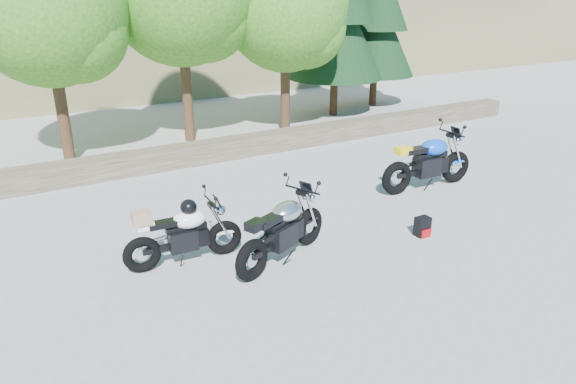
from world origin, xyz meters
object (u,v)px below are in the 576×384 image
object	(u,v)px
blue_bike	(428,163)
backpack	(422,227)
silver_bike	(283,231)
white_bike	(183,233)

from	to	relation	value
blue_bike	backpack	xyz separation A→B (m)	(-1.74, -1.68, -0.41)
backpack	blue_bike	bearing A→B (deg)	45.53
silver_bike	blue_bike	world-z (taller)	blue_bike
silver_bike	backpack	distance (m)	2.60
white_bike	backpack	distance (m)	4.08
silver_bike	backpack	size ratio (longest dim) A/B	5.83
white_bike	blue_bike	world-z (taller)	blue_bike
white_bike	blue_bike	size ratio (longest dim) A/B	0.81
silver_bike	blue_bike	bearing A→B (deg)	-6.48
blue_bike	backpack	world-z (taller)	blue_bike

